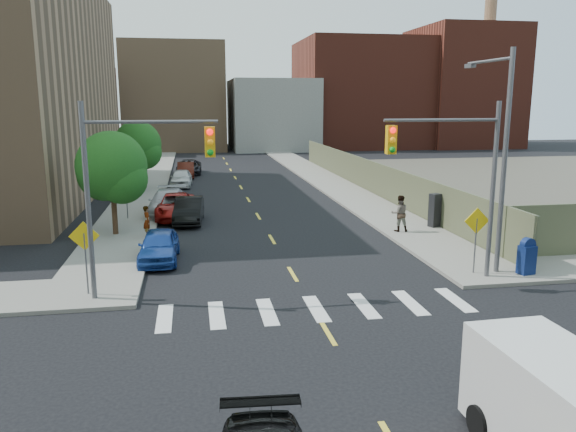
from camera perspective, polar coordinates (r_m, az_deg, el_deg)
name	(u,v)px	position (r m, az deg, el deg)	size (l,w,h in m)	color
ground	(345,361)	(15.95, 5.78, -14.47)	(160.00, 160.00, 0.00)	black
sidewalk_nw	(152,174)	(55.83, -13.65, 4.17)	(3.50, 73.00, 0.15)	gray
sidewalk_ne	(309,171)	(56.92, 2.15, 4.63)	(3.50, 73.00, 0.15)	gray
fence_north	(368,176)	(44.29, 8.14, 4.05)	(0.12, 44.00, 2.50)	#545D41
gravel_lot	(563,182)	(54.64, 26.15, 3.11)	(36.00, 42.00, 0.06)	#595447
bg_bldg_west	(58,108)	(85.70, -22.31, 10.11)	(14.00, 18.00, 12.00)	#592319
bg_bldg_midwest	(175,97)	(85.80, -11.40, 11.74)	(14.00, 16.00, 15.00)	#8C6B4C
bg_bldg_center	(271,115)	(84.65, -1.70, 10.27)	(12.00, 16.00, 10.00)	gray
bg_bldg_east	(359,94)	(89.62, 7.21, 12.18)	(18.00, 18.00, 16.00)	#592319
bg_bldg_fareast	(462,88)	(93.71, 17.22, 12.34)	(14.00, 16.00, 18.00)	#592319
smokestack	(488,55)	(95.81, 19.61, 15.17)	(1.80, 1.80, 28.00)	#8C6B4C
signal_nw	(132,174)	(20.03, -15.57, 4.11)	(4.59, 0.30, 7.00)	#59595E
signal_ne	(458,167)	(22.27, 16.85, 4.75)	(4.59, 0.30, 7.00)	#59595E
streetlight_ne	(500,146)	(24.05, 20.75, 6.63)	(0.25, 3.70, 9.00)	#59595E
warn_sign_nw	(85,244)	(21.23, -19.95, -2.72)	(1.06, 0.06, 2.83)	#59595E
warn_sign_ne	(476,228)	(23.67, 18.59, -1.20)	(1.06, 0.06, 2.83)	#59595E
warn_sign_midwest	(126,188)	(34.36, -16.13, 2.79)	(1.06, 0.06, 2.83)	#59595E
tree_west_near	(112,171)	(30.30, -17.46, 4.42)	(3.66, 3.64, 5.52)	#332114
tree_west_far	(138,147)	(45.14, -15.01, 6.76)	(3.66, 3.64, 5.52)	#332114
parked_car_blue	(159,246)	(25.50, -12.97, -2.97)	(1.67, 4.14, 1.41)	#1B3F96
parked_car_black	(189,210)	(33.23, -10.04, 0.58)	(1.55, 4.45, 1.47)	black
parked_car_red	(176,206)	(34.65, -11.28, 1.00)	(2.46, 5.34, 1.48)	#9B130F
parked_car_silver	(168,203)	(35.71, -12.12, 1.33)	(2.18, 5.37, 1.56)	#B0B1B8
parked_car_white	(181,178)	(47.44, -10.81, 3.81)	(1.70, 4.23, 1.44)	silver
parked_car_maroon	(186,170)	(52.95, -10.35, 4.61)	(1.50, 4.30, 1.42)	#40150C
parked_car_grey	(189,167)	(55.67, -10.02, 4.94)	(2.28, 4.95, 1.37)	black
cargo_van	(569,419)	(12.28, 26.68, -17.91)	(2.19, 5.02, 2.27)	silver
mailbox	(527,256)	(24.53, 23.10, -3.79)	(0.69, 0.58, 1.49)	navy
payphone	(435,210)	(32.00, 14.67, 0.57)	(0.55, 0.45, 1.85)	black
pedestrian_west	(147,221)	(29.63, -14.12, -0.51)	(0.58, 0.38, 1.60)	gray
pedestrian_east	(400,213)	(30.45, 11.27, 0.26)	(0.94, 0.73, 1.94)	gray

